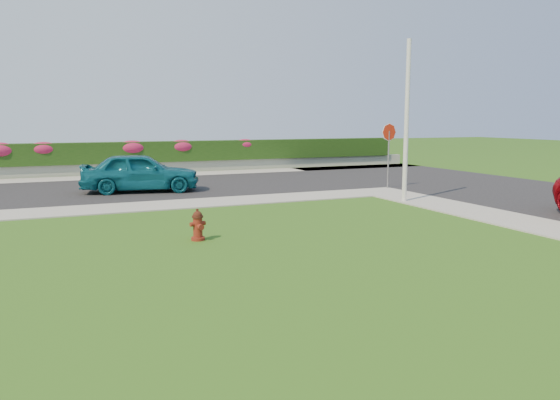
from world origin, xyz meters
name	(u,v)px	position (x,y,z in m)	size (l,w,h in m)	color
ground	(340,265)	(0.00, 0.00, 0.00)	(120.00, 120.00, 0.00)	black
street_far	(55,192)	(-5.00, 14.00, 0.02)	(26.00, 8.00, 0.04)	black
sidewalk_far	(24,214)	(-6.00, 9.00, 0.02)	(24.00, 2.00, 0.04)	gray
curb_corner	(381,192)	(7.00, 9.00, 0.02)	(2.00, 2.00, 0.04)	gray
sidewalk_beyond	(138,176)	(-1.00, 19.00, 0.02)	(34.00, 2.00, 0.04)	gray
retaining_wall	(133,168)	(-1.00, 20.50, 0.30)	(34.00, 0.40, 0.60)	gray
hedge	(132,152)	(-1.00, 20.60, 1.15)	(32.00, 0.90, 1.10)	black
fire_hydrant	(198,225)	(-2.01, 3.37, 0.36)	(0.40, 0.38, 0.77)	#55130D
sedan_teal	(140,172)	(-1.86, 12.71, 0.82)	(1.84, 4.56, 1.55)	#0D5668
utility_pole	(407,122)	(6.29, 6.50, 2.80)	(0.16, 0.16, 5.60)	silver
stop_sign	(389,140)	(7.85, 9.79, 2.05)	(0.74, 0.12, 2.74)	slate
flower_clump_c	(43,149)	(-5.34, 20.50, 1.42)	(1.41, 0.91, 0.71)	#C02061
flower_clump_d	(132,148)	(-1.01, 20.50, 1.40)	(1.53, 0.98, 0.77)	#C02061
flower_clump_e	(182,146)	(1.65, 20.50, 1.41)	(1.47, 0.94, 0.73)	#C02061
flower_clump_f	(245,144)	(5.35, 20.50, 1.46)	(1.23, 0.79, 0.62)	#C02061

